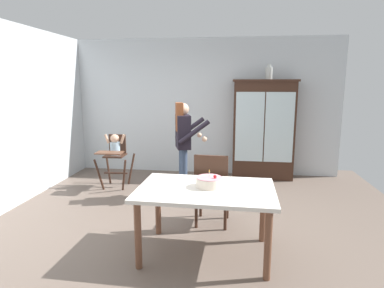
# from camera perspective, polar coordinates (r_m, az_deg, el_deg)

# --- Properties ---
(ground_plane) EXTENTS (6.24, 6.24, 0.00)m
(ground_plane) POSITION_cam_1_polar(r_m,az_deg,el_deg) (4.34, -1.39, -14.15)
(ground_plane) COLOR #66564C
(wall_back) EXTENTS (5.32, 0.06, 2.70)m
(wall_back) POSITION_cam_1_polar(r_m,az_deg,el_deg) (6.57, 2.15, 6.53)
(wall_back) COLOR silver
(wall_back) RESTS_ON ground_plane
(china_cabinet) EXTENTS (1.20, 0.48, 1.89)m
(china_cabinet) POSITION_cam_1_polar(r_m,az_deg,el_deg) (6.34, 12.45, 2.53)
(china_cabinet) COLOR #382116
(china_cabinet) RESTS_ON ground_plane
(ceramic_vase) EXTENTS (0.13, 0.13, 0.27)m
(ceramic_vase) POSITION_cam_1_polar(r_m,az_deg,el_deg) (6.30, 13.42, 12.11)
(ceramic_vase) COLOR #B2B7B2
(ceramic_vase) RESTS_ON china_cabinet
(high_chair_with_toddler) EXTENTS (0.59, 0.69, 0.95)m
(high_chair_with_toddler) POSITION_cam_1_polar(r_m,az_deg,el_deg) (5.83, -13.43, -1.19)
(high_chair_with_toddler) COLOR #382116
(high_chair_with_toddler) RESTS_ON ground_plane
(adult_person) EXTENTS (0.61, 0.60, 1.53)m
(adult_person) POSITION_cam_1_polar(r_m,az_deg,el_deg) (5.06, -1.51, 0.94)
(adult_person) COLOR #33425B
(adult_person) RESTS_ON ground_plane
(dining_table) EXTENTS (1.45, 0.98, 0.74)m
(dining_table) POSITION_cam_1_polar(r_m,az_deg,el_deg) (3.45, 2.44, -9.29)
(dining_table) COLOR silver
(dining_table) RESTS_ON ground_plane
(birthday_cake) EXTENTS (0.28, 0.28, 0.19)m
(birthday_cake) POSITION_cam_1_polar(r_m,az_deg,el_deg) (3.45, 3.05, -6.71)
(birthday_cake) COLOR beige
(birthday_cake) RESTS_ON dining_table
(dining_chair_far_side) EXTENTS (0.46, 0.46, 0.96)m
(dining_chair_far_side) POSITION_cam_1_polar(r_m,az_deg,el_deg) (4.13, 3.50, -7.20)
(dining_chair_far_side) COLOR #382116
(dining_chair_far_side) RESTS_ON ground_plane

